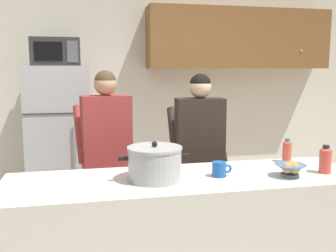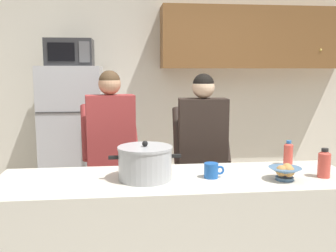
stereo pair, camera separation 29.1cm
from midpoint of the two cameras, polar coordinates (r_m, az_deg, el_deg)
The scene contains 11 objects.
back_wall_unit at distance 4.60m, azimuth 2.71°, elevation 6.54°, with size 6.00×0.48×2.60m.
kitchen_island at distance 2.60m, azimuth 4.79°, elevation -17.54°, with size 2.29×0.68×0.92m, color silver.
refrigerator at distance 4.24m, azimuth -12.12°, elevation -2.35°, with size 0.64×0.68×1.64m.
microwave at distance 4.15m, azimuth -12.56°, elevation 10.71°, with size 0.48×0.37×0.28m.
person_near_pot at distance 3.26m, azimuth -6.08°, elevation -2.39°, with size 0.53×0.46×1.59m.
person_by_sink at distance 3.19m, azimuth 7.80°, elevation -2.99°, with size 0.50×0.43×1.57m.
cooking_pot at distance 2.36m, azimuth 0.08°, elevation -5.60°, with size 0.45×0.34×0.24m.
coffee_mug at distance 2.45m, azimuth 9.99°, elevation -6.64°, with size 0.13×0.09×0.10m.
bread_bowl at distance 2.51m, azimuth 20.41°, elevation -6.55°, with size 0.20×0.20×0.10m.
bottle_near_edge at distance 2.90m, azimuth 20.41°, elevation -3.86°, with size 0.06×0.06×0.18m.
bottle_mid_counter at distance 2.66m, azimuth 25.37°, elevation -5.10°, with size 0.08×0.08×0.19m.
Camera 2 is at (-0.32, -2.31, 1.60)m, focal length 40.58 mm.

